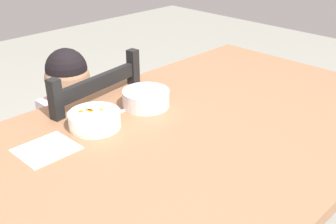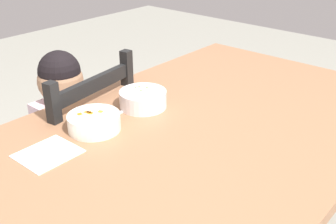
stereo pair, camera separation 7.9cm
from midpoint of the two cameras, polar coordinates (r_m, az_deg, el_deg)
dining_table at (r=1.34m, az=5.50°, el=-5.69°), size 1.59×0.95×0.77m
dining_chair at (r=1.75m, az=-10.63°, el=-7.28°), size 0.48×0.48×0.91m
child_figure at (r=1.65m, az=-11.24°, el=-2.25°), size 0.32×0.32×0.93m
bowl_of_peas at (r=1.42m, az=-1.48°, el=1.96°), size 0.16×0.16×0.06m
bowl_of_carrots at (r=1.29m, az=-8.46°, el=-1.02°), size 0.16×0.16×0.05m
spoon at (r=1.37m, az=-6.69°, el=-0.41°), size 0.14×0.04×0.01m
paper_napkin at (r=1.21m, az=-14.78°, el=-5.06°), size 0.16×0.14×0.00m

